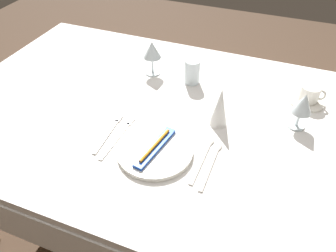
{
  "coord_description": "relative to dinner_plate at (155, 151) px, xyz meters",
  "views": [
    {
      "loc": [
        0.32,
        -0.89,
        1.52
      ],
      "look_at": [
        0.02,
        -0.09,
        0.76
      ],
      "focal_mm": 34.0,
      "sensor_mm": 36.0,
      "label": 1
    }
  ],
  "objects": [
    {
      "name": "ground_plane",
      "position": [
        -0.02,
        0.21,
        -0.75
      ],
      "size": [
        6.0,
        6.0,
        0.0
      ],
      "primitive_type": "plane",
      "color": "#4C3828"
    },
    {
      "name": "dining_table",
      "position": [
        -0.02,
        0.21,
        -0.09
      ],
      "size": [
        1.8,
        1.11,
        0.74
      ],
      "color": "white",
      "rests_on": "ground"
    },
    {
      "name": "dinner_plate",
      "position": [
        0.0,
        0.0,
        0.0
      ],
      "size": [
        0.26,
        0.26,
        0.02
      ],
      "primitive_type": "cylinder",
      "color": "white",
      "rests_on": "dining_table"
    },
    {
      "name": "toothbrush_package",
      "position": [
        0.0,
        -0.0,
        0.02
      ],
      "size": [
        0.07,
        0.21,
        0.02
      ],
      "color": "blue",
      "rests_on": "dinner_plate"
    },
    {
      "name": "fork_outer",
      "position": [
        -0.15,
        0.03,
        -0.01
      ],
      "size": [
        0.03,
        0.23,
        0.0
      ],
      "color": "beige",
      "rests_on": "dining_table"
    },
    {
      "name": "fork_inner",
      "position": [
        -0.19,
        0.03,
        -0.01
      ],
      "size": [
        0.03,
        0.22,
        0.0
      ],
      "color": "beige",
      "rests_on": "dining_table"
    },
    {
      "name": "spoon_soup",
      "position": [
        0.16,
        0.05,
        -0.01
      ],
      "size": [
        0.03,
        0.23,
        0.01
      ],
      "color": "beige",
      "rests_on": "dining_table"
    },
    {
      "name": "spoon_dessert",
      "position": [
        0.19,
        0.04,
        -0.01
      ],
      "size": [
        0.03,
        0.22,
        0.01
      ],
      "color": "beige",
      "rests_on": "dining_table"
    },
    {
      "name": "saucer_left",
      "position": [
        0.46,
        0.48,
        -0.0
      ],
      "size": [
        0.14,
        0.14,
        0.01
      ],
      "primitive_type": "cylinder",
      "color": "white",
      "rests_on": "dining_table"
    },
    {
      "name": "coffee_cup_left",
      "position": [
        0.46,
        0.48,
        0.03
      ],
      "size": [
        0.1,
        0.08,
        0.07
      ],
      "color": "white",
      "rests_on": "saucer_left"
    },
    {
      "name": "wine_glass_centre",
      "position": [
        -0.2,
        0.45,
        0.1
      ],
      "size": [
        0.08,
        0.08,
        0.15
      ],
      "color": "silver",
      "rests_on": "dining_table"
    },
    {
      "name": "wine_glass_left",
      "position": [
        0.43,
        0.31,
        0.09
      ],
      "size": [
        0.07,
        0.07,
        0.14
      ],
      "color": "silver",
      "rests_on": "dining_table"
    },
    {
      "name": "drink_tumbler",
      "position": [
        -0.02,
        0.45,
        0.04
      ],
      "size": [
        0.07,
        0.07,
        0.11
      ],
      "color": "silver",
      "rests_on": "dining_table"
    },
    {
      "name": "napkin_folded",
      "position": [
        0.16,
        0.22,
        0.07
      ],
      "size": [
        0.07,
        0.07,
        0.16
      ],
      "primitive_type": "cone",
      "color": "white",
      "rests_on": "dining_table"
    }
  ]
}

